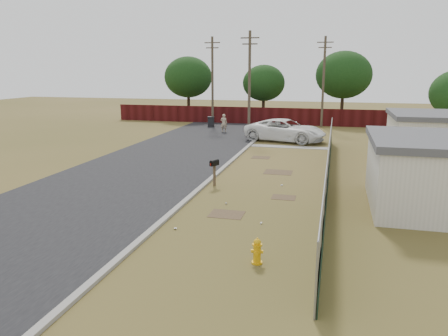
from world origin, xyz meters
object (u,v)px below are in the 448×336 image
(fire_hydrant, at_px, (257,251))
(pedestrian, at_px, (224,123))
(mailbox, at_px, (214,165))
(trash_bin, at_px, (211,122))
(pickup_truck, at_px, (285,130))

(fire_hydrant, height_order, pedestrian, pedestrian)
(mailbox, bearing_deg, trash_bin, 106.37)
(pedestrian, bearing_deg, fire_hydrant, 102.88)
(pedestrian, distance_m, trash_bin, 4.10)
(mailbox, relative_size, pedestrian, 0.79)
(fire_hydrant, distance_m, mailbox, 9.34)
(fire_hydrant, height_order, trash_bin, trash_bin)
(pickup_truck, height_order, pedestrian, pickup_truck)
(fire_hydrant, bearing_deg, pedestrian, 106.35)
(fire_hydrant, distance_m, pedestrian, 28.55)
(pickup_truck, bearing_deg, fire_hydrant, -161.93)
(mailbox, xyz_separation_m, pickup_truck, (1.92, 14.99, -0.16))
(pedestrian, xyz_separation_m, trash_bin, (-2.24, 3.42, -0.32))
(pickup_truck, bearing_deg, mailbox, -173.63)
(fire_hydrant, relative_size, mailbox, 0.62)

